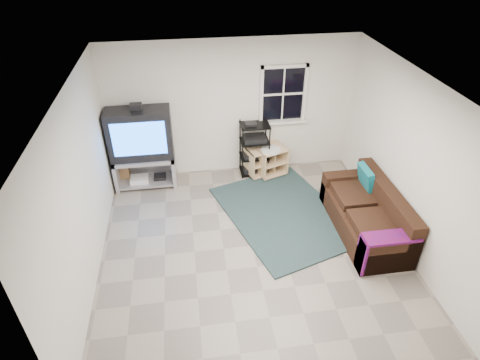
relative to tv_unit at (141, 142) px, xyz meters
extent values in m
plane|color=gray|center=(1.69, -2.00, -0.90)|extent=(4.60, 4.60, 0.00)
plane|color=white|center=(1.69, -2.00, 1.70)|extent=(4.60, 4.60, 0.00)
plane|color=silver|center=(1.69, 0.30, 0.40)|extent=(4.60, 0.00, 4.60)
plane|color=silver|center=(1.69, -4.30, 0.40)|extent=(4.60, 0.00, 4.60)
plane|color=silver|center=(-0.61, -2.00, 0.40)|extent=(0.00, 4.60, 4.60)
plane|color=silver|center=(3.99, -2.00, 0.40)|extent=(0.00, 4.60, 4.60)
cube|color=black|center=(2.64, 0.29, 0.65)|extent=(0.80, 0.01, 1.02)
cube|color=silver|center=(2.64, 0.27, 1.17)|extent=(0.88, 0.06, 0.06)
cube|color=silver|center=(2.64, 0.25, 0.10)|extent=(0.98, 0.14, 0.05)
cube|color=silver|center=(2.23, 0.27, 0.65)|extent=(0.06, 0.06, 1.10)
cube|color=silver|center=(3.05, 0.27, 0.65)|extent=(0.06, 0.06, 1.10)
cube|color=silver|center=(2.64, 0.27, 0.65)|extent=(0.78, 0.04, 0.04)
cube|color=#9A99A1|center=(0.00, -0.01, -0.32)|extent=(1.12, 0.56, 0.07)
cube|color=#9A99A1|center=(-0.52, -0.01, -0.59)|extent=(0.07, 0.56, 0.61)
cube|color=#9A99A1|center=(0.53, -0.01, -0.59)|extent=(0.07, 0.56, 0.61)
cube|color=#9A99A1|center=(0.00, -0.01, -0.82)|extent=(0.98, 0.51, 0.04)
cube|color=#9A99A1|center=(0.00, 0.25, -0.59)|extent=(1.12, 0.04, 0.61)
cube|color=silver|center=(-0.13, -0.05, -0.76)|extent=(0.34, 0.27, 0.09)
cube|color=black|center=(0.25, -0.01, -0.77)|extent=(0.22, 0.20, 0.07)
cube|color=black|center=(0.00, -0.01, 0.17)|extent=(1.12, 0.47, 0.92)
cube|color=blue|center=(0.00, -0.25, 0.19)|extent=(0.92, 0.01, 0.62)
cube|color=black|center=(0.00, -0.01, 0.69)|extent=(0.20, 0.15, 0.11)
cylinder|color=black|center=(1.83, -0.10, -0.35)|extent=(0.02, 0.02, 1.09)
cylinder|color=black|center=(2.34, -0.10, -0.35)|extent=(0.02, 0.02, 1.09)
cylinder|color=black|center=(1.83, 0.26, -0.35)|extent=(0.02, 0.02, 1.09)
cylinder|color=black|center=(2.34, 0.26, -0.35)|extent=(0.02, 0.02, 1.09)
cube|color=black|center=(2.09, 0.08, -0.85)|extent=(0.55, 0.40, 0.02)
cube|color=black|center=(2.09, 0.08, -0.80)|extent=(0.43, 0.32, 0.09)
cube|color=black|center=(2.09, 0.08, -0.52)|extent=(0.55, 0.40, 0.02)
cube|color=black|center=(2.09, 0.08, -0.47)|extent=(0.43, 0.32, 0.09)
cube|color=black|center=(2.09, 0.08, -0.19)|extent=(0.55, 0.40, 0.02)
cube|color=black|center=(2.09, 0.08, -0.13)|extent=(0.43, 0.32, 0.09)
cube|color=black|center=(2.09, 0.08, 0.14)|extent=(0.55, 0.40, 0.02)
cube|color=#D4B582|center=(2.17, 0.04, -0.34)|extent=(0.61, 0.61, 0.02)
cube|color=#D4B582|center=(2.17, 0.04, -0.84)|extent=(0.61, 0.61, 0.02)
cube|color=#D4B582|center=(1.95, -0.03, -0.59)|extent=(0.17, 0.47, 0.52)
cube|color=#D4B582|center=(2.39, 0.11, -0.59)|extent=(0.17, 0.47, 0.52)
cube|color=#D4B582|center=(2.10, 0.26, -0.59)|extent=(0.42, 0.16, 0.52)
cube|color=#D4B582|center=(2.17, 0.04, -0.61)|extent=(0.56, 0.58, 0.02)
cylinder|color=black|center=(2.05, -0.21, -0.88)|extent=(0.05, 0.05, 0.05)
cylinder|color=black|center=(2.29, 0.28, -0.88)|extent=(0.05, 0.05, 0.05)
cube|color=#D4B582|center=(2.39, 0.01, -0.32)|extent=(0.68, 0.68, 0.02)
cube|color=#D4B582|center=(2.39, 0.01, -0.83)|extent=(0.68, 0.68, 0.02)
cube|color=#D4B582|center=(2.15, -0.07, -0.58)|extent=(0.20, 0.51, 0.53)
cube|color=#D4B582|center=(2.63, 0.10, -0.58)|extent=(0.20, 0.51, 0.53)
cube|color=#D4B582|center=(2.31, 0.25, -0.58)|extent=(0.47, 0.18, 0.53)
cube|color=#D4B582|center=(2.39, 0.01, -0.60)|extent=(0.62, 0.64, 0.02)
cylinder|color=black|center=(2.26, -0.25, -0.87)|extent=(0.06, 0.06, 0.06)
cylinder|color=black|center=(2.52, 0.28, -0.87)|extent=(0.06, 0.06, 0.06)
cylinder|color=silver|center=(2.37, -0.11, -0.30)|extent=(0.38, 0.38, 0.03)
cube|color=black|center=(3.53, -1.91, -0.70)|extent=(0.85, 1.90, 0.40)
cube|color=black|center=(3.85, -1.91, -0.30)|extent=(0.23, 1.90, 0.41)
cube|color=black|center=(3.53, -1.08, -0.61)|extent=(0.85, 0.23, 0.59)
cube|color=black|center=(3.53, -2.75, -0.61)|extent=(0.85, 0.23, 0.59)
cube|color=black|center=(3.46, -2.29, -0.44)|extent=(0.57, 0.68, 0.12)
cube|color=black|center=(3.46, -1.53, -0.44)|extent=(0.57, 0.68, 0.12)
cube|color=teal|center=(3.70, -1.39, -0.22)|extent=(0.19, 0.45, 0.39)
cube|color=navy|center=(3.51, -2.75, -0.29)|extent=(0.78, 0.28, 0.04)
cube|color=navy|center=(3.13, -2.75, -0.59)|extent=(0.04, 0.28, 0.55)
cube|color=black|center=(2.37, -1.30, -0.89)|extent=(2.44, 2.88, 0.03)
cube|color=olive|center=(-0.47, 0.14, -0.70)|extent=(0.29, 0.19, 0.40)
camera|label=1|loc=(0.83, -6.55, 3.46)|focal=30.00mm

